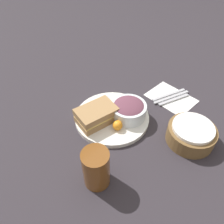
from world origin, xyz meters
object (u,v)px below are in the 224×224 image
drink_glass (96,168)px  spoon (174,99)px  salad_bowl (129,109)px  dressing_cup (105,102)px  sandwich (96,115)px  fork (169,95)px  bread_basket (191,134)px  knife (171,97)px  plate (112,117)px

drink_glass → spoon: size_ratio=0.88×
salad_bowl → spoon: (-0.22, 0.06, -0.04)m
salad_bowl → dressing_cup: 0.11m
sandwich → drink_glass: 0.24m
fork → spoon: 0.04m
spoon → sandwich: bearing=176.7°
bread_basket → knife: size_ratio=0.94×
drink_glass → fork: (-0.49, -0.09, -0.06)m
fork → knife: (0.01, 0.02, 0.00)m
plate → salad_bowl: 0.08m
plate → spoon: size_ratio=1.89×
drink_glass → bread_basket: (-0.34, 0.11, -0.03)m
fork → spoon: size_ratio=1.11×
salad_bowl → knife: 0.24m
sandwich → salad_bowl: 0.12m
dressing_cup → knife: bearing=148.1°
dressing_cup → sandwich: bearing=28.1°
dressing_cup → bread_basket: bread_basket is taller
drink_glass → spoon: (-0.48, -0.05, -0.06)m
bread_basket → fork: size_ratio=0.98×
dressing_cup → salad_bowl: bearing=101.3°
sandwich → dressing_cup: sandwich is taller
plate → dressing_cup: 0.08m
plate → drink_glass: 0.27m
bread_basket → spoon: (-0.14, -0.16, -0.03)m
plate → spoon: plate is taller
sandwich → drink_glass: drink_glass is taller
plate → bread_basket: bearing=115.4°
fork → dressing_cup: bearing=169.3°
spoon → dressing_cup: bearing=162.4°
plate → salad_bowl: salad_bowl is taller
plate → drink_glass: size_ratio=2.14×
dressing_cup → knife: 0.29m
salad_bowl → sandwich: bearing=-30.6°
drink_glass → spoon: drink_glass is taller
plate → knife: (-0.27, 0.09, -0.00)m
drink_glass → bread_basket: bearing=162.3°
dressing_cup → fork: bearing=151.5°
sandwich → spoon: 0.35m
plate → spoon: bearing=158.7°
plate → knife: plate is taller
dressing_cup → bread_basket: size_ratio=0.27×
fork → knife: size_ratio=0.95×
salad_bowl → bread_basket: salad_bowl is taller
salad_bowl → dressing_cup: (0.02, -0.11, -0.02)m
salad_bowl → fork: salad_bowl is taller
plate → salad_bowl: size_ratio=2.13×
spoon → bread_basket: bearing=-112.9°
sandwich → bread_basket: bearing=122.9°
fork → salad_bowl: bearing=-169.3°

